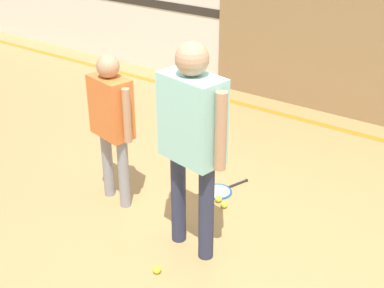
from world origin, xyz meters
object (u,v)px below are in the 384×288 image
object	(u,v)px
person_student_left	(111,115)
racket_spare_on_floor	(219,191)
tennis_ball_by_spare_racket	(218,199)
tennis_ball_near_instructor	(157,269)
person_instructor	(192,130)
tennis_ball_stray_left	(224,205)

from	to	relation	value
person_student_left	racket_spare_on_floor	xyz separation A→B (m)	(0.71, 0.68, -0.87)
racket_spare_on_floor	tennis_ball_by_spare_racket	size ratio (longest dim) A/B	8.17
racket_spare_on_floor	tennis_ball_near_instructor	distance (m)	1.30
tennis_ball_by_spare_racket	person_student_left	bearing A→B (deg)	-147.02
person_instructor	tennis_ball_stray_left	world-z (taller)	person_instructor
racket_spare_on_floor	tennis_ball_by_spare_racket	bearing A→B (deg)	-130.87
person_instructor	tennis_ball_near_instructor	size ratio (longest dim) A/B	26.24
tennis_ball_by_spare_racket	tennis_ball_stray_left	world-z (taller)	same
person_instructor	person_student_left	bearing A→B (deg)	-179.88
person_student_left	tennis_ball_stray_left	distance (m)	1.31
racket_spare_on_floor	tennis_ball_near_instructor	world-z (taller)	tennis_ball_near_instructor
person_student_left	tennis_ball_stray_left	bearing A→B (deg)	40.04
racket_spare_on_floor	tennis_ball_by_spare_racket	xyz separation A→B (m)	(0.09, -0.16, 0.02)
tennis_ball_near_instructor	person_instructor	bearing A→B (deg)	85.43
person_instructor	tennis_ball_near_instructor	distance (m)	1.12
person_instructor	tennis_ball_by_spare_racket	size ratio (longest dim) A/B	26.24
person_instructor	person_student_left	size ratio (longest dim) A/B	1.22
tennis_ball_near_instructor	person_student_left	bearing A→B (deg)	148.05
person_student_left	tennis_ball_by_spare_racket	bearing A→B (deg)	45.41
racket_spare_on_floor	tennis_ball_near_instructor	xyz separation A→B (m)	(0.25, -1.27, 0.02)
person_instructor	tennis_ball_by_spare_racket	world-z (taller)	person_instructor
racket_spare_on_floor	tennis_ball_stray_left	world-z (taller)	tennis_ball_stray_left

